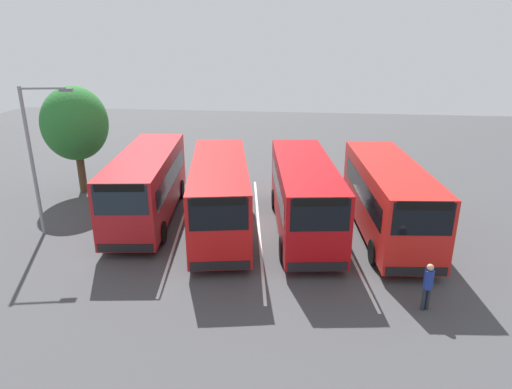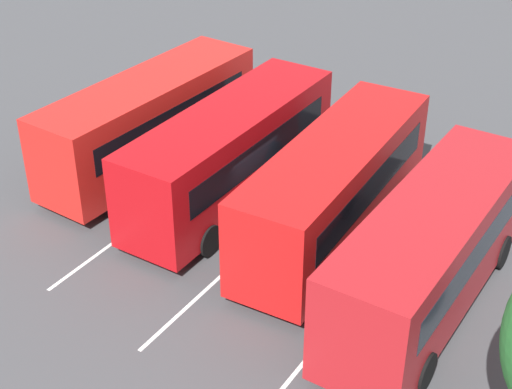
{
  "view_description": "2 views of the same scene",
  "coord_description": "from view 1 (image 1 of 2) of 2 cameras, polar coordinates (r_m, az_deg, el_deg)",
  "views": [
    {
      "loc": [
        20.16,
        2.23,
        8.93
      ],
      "look_at": [
        0.92,
        -0.02,
        1.97
      ],
      "focal_mm": 31.49,
      "sensor_mm": 36.0,
      "label": 1
    },
    {
      "loc": [
        -16.38,
        -13.13,
        13.99
      ],
      "look_at": [
        -1.34,
        -0.3,
        1.95
      ],
      "focal_mm": 54.36,
      "sensor_mm": 36.0,
      "label": 2
    }
  ],
  "objects": [
    {
      "name": "bus_center_left",
      "position": [
        21.1,
        -4.61,
        0.12
      ],
      "size": [
        9.63,
        4.19,
        3.39
      ],
      "rotation": [
        0.0,
        0.0,
        0.19
      ],
      "color": "red",
      "rests_on": "ground"
    },
    {
      "name": "lane_stripe_inner_right",
      "position": [
        22.11,
        10.43,
        -4.39
      ],
      "size": [
        13.73,
        2.13,
        0.01
      ],
      "primitive_type": "cube",
      "rotation": [
        0.0,
        0.0,
        0.15
      ],
      "color": "silver",
      "rests_on": "ground"
    },
    {
      "name": "lane_stripe_outer_left",
      "position": [
        22.89,
        -9.41,
        -3.47
      ],
      "size": [
        13.73,
        2.13,
        0.01
      ],
      "primitive_type": "cube",
      "rotation": [
        0.0,
        0.0,
        0.15
      ],
      "color": "silver",
      "rests_on": "ground"
    },
    {
      "name": "street_lamp",
      "position": [
        22.34,
        -26.19,
        4.88
      ],
      "size": [
        0.62,
        2.25,
        6.84
      ],
      "rotation": [
        0.0,
        0.0,
        1.77
      ],
      "color": "gray",
      "rests_on": "ground"
    },
    {
      "name": "depot_tree",
      "position": [
        27.84,
        -22.0,
        8.34
      ],
      "size": [
        4.0,
        3.6,
        6.22
      ],
      "color": "#4C3823",
      "rests_on": "ground"
    },
    {
      "name": "lane_stripe_inner_left",
      "position": [
        22.16,
        0.33,
        -3.98
      ],
      "size": [
        13.73,
        2.13,
        0.01
      ],
      "primitive_type": "cube",
      "rotation": [
        0.0,
        0.0,
        0.15
      ],
      "color": "silver",
      "rests_on": "ground"
    },
    {
      "name": "bus_far_right",
      "position": [
        21.5,
        16.43,
        -0.27
      ],
      "size": [
        9.53,
        3.36,
        3.39
      ],
      "rotation": [
        0.0,
        0.0,
        0.09
      ],
      "color": "red",
      "rests_on": "ground"
    },
    {
      "name": "bus_far_left",
      "position": [
        23.11,
        -13.7,
        1.38
      ],
      "size": [
        9.58,
        3.7,
        3.39
      ],
      "rotation": [
        0.0,
        0.0,
        0.13
      ],
      "color": "#AD191E",
      "rests_on": "ground"
    },
    {
      "name": "bus_center_right",
      "position": [
        21.1,
        6.12,
        0.07
      ],
      "size": [
        9.59,
        3.75,
        3.39
      ],
      "rotation": [
        0.0,
        0.0,
        0.14
      ],
      "color": "#B70C11",
      "rests_on": "ground"
    },
    {
      "name": "ground_plane",
      "position": [
        22.17,
        0.33,
        -3.99
      ],
      "size": [
        68.36,
        68.36,
        0.0
      ],
      "primitive_type": "plane",
      "color": "#424244"
    },
    {
      "name": "pedestrian",
      "position": [
        16.4,
        21.01,
        -10.47
      ],
      "size": [
        0.41,
        0.41,
        1.75
      ],
      "rotation": [
        0.0,
        0.0,
        3.47
      ],
      "color": "#232833",
      "rests_on": "ground"
    }
  ]
}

